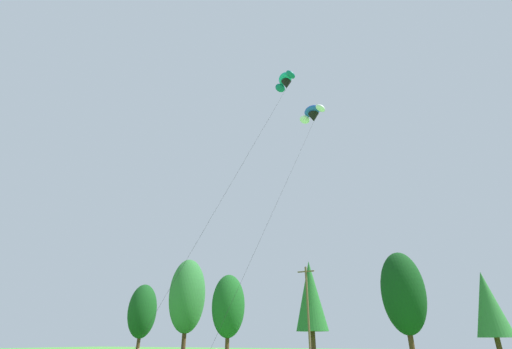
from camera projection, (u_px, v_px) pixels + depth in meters
The scene contains 9 objects.
treeline_tree_a at pixel (142, 311), 62.87m from camera, with size 4.84×4.84×11.28m.
treeline_tree_b at pixel (187, 295), 57.57m from camera, with size 5.67×5.67×14.33m.
treeline_tree_c at pixel (228, 306), 53.49m from camera, with size 4.85×4.85×11.29m.
treeline_tree_d at pixel (310, 295), 50.66m from camera, with size 4.38×4.38×12.64m.
treeline_tree_e at pixel (403, 293), 43.86m from camera, with size 5.11×5.11×12.27m.
treeline_tree_f at pixel (488, 304), 40.34m from camera, with size 3.66×3.66×9.37m.
utility_pole at pixel (308, 309), 44.46m from camera, with size 2.20×0.26×10.78m.
parafoil_kite_high_teal at pixel (286, 82), 33.69m from camera, with size 8.35×9.21×23.22m.
parafoil_kite_mid_blue_white at pixel (313, 114), 37.89m from camera, with size 5.59×13.03×22.92m.
Camera 1 is at (10.22, 0.55, 2.09)m, focal length 25.40 mm.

